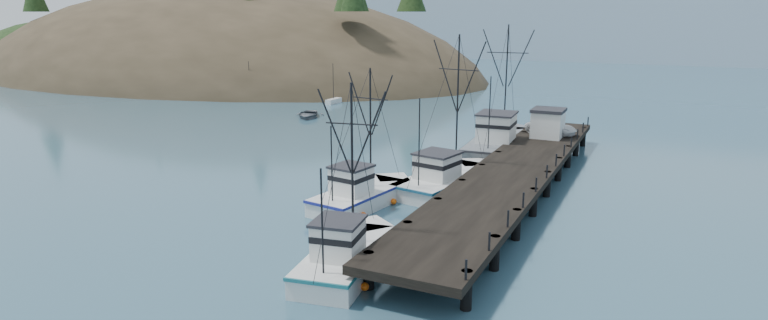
# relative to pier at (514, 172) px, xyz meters

# --- Properties ---
(ground) EXTENTS (400.00, 400.00, 0.00)m
(ground) POSITION_rel_pier_xyz_m (-14.00, -16.00, -1.69)
(ground) COLOR #2F5468
(ground) RESTS_ON ground
(pier) EXTENTS (6.00, 44.00, 2.00)m
(pier) POSITION_rel_pier_xyz_m (0.00, 0.00, 0.00)
(pier) COLOR black
(pier) RESTS_ON ground
(headland) EXTENTS (134.80, 78.00, 51.00)m
(headland) POSITION_rel_pier_xyz_m (-88.95, 62.61, -6.24)
(headland) COLOR #382D1E
(headland) RESTS_ON ground
(distant_ridge) EXTENTS (360.00, 40.00, 26.00)m
(distant_ridge) POSITION_rel_pier_xyz_m (-4.00, 154.00, -1.69)
(distant_ridge) COLOR #9EB2C6
(distant_ridge) RESTS_ON ground
(distant_ridge_far) EXTENTS (180.00, 25.00, 18.00)m
(distant_ridge_far) POSITION_rel_pier_xyz_m (-54.00, 169.00, -1.69)
(distant_ridge_far) COLOR silver
(distant_ridge_far) RESTS_ON ground
(moored_sailboats) EXTENTS (20.40, 14.43, 6.35)m
(moored_sailboats) POSITION_rel_pier_xyz_m (-46.36, 39.10, -1.36)
(moored_sailboats) COLOR silver
(moored_sailboats) RESTS_ON ground
(trawler_near) EXTENTS (4.73, 10.33, 10.53)m
(trawler_near) POSITION_rel_pier_xyz_m (-4.82, -18.18, -0.87)
(trawler_near) COLOR silver
(trawler_near) RESTS_ON ground
(trawler_mid) EXTENTS (4.73, 10.34, 10.31)m
(trawler_mid) POSITION_rel_pier_xyz_m (-9.21, -7.84, -0.87)
(trawler_mid) COLOR silver
(trawler_mid) RESTS_ON ground
(trawler_far) EXTENTS (5.95, 12.47, 12.52)m
(trawler_far) POSITION_rel_pier_xyz_m (-5.03, -1.09, -0.87)
(trawler_far) COLOR silver
(trawler_far) RESTS_ON ground
(work_vessel) EXTENTS (5.37, 15.60, 13.04)m
(work_vessel) POSITION_rel_pier_xyz_m (-4.27, 12.06, -0.46)
(work_vessel) COLOR slate
(work_vessel) RESTS_ON ground
(pier_shed) EXTENTS (3.00, 3.20, 2.80)m
(pier_shed) POSITION_rel_pier_xyz_m (0.03, 13.23, 1.73)
(pier_shed) COLOR silver
(pier_shed) RESTS_ON pier
(pickup_truck) EXTENTS (5.39, 3.46, 1.38)m
(pickup_truck) POSITION_rel_pier_xyz_m (0.10, 14.89, 1.00)
(pickup_truck) COLOR silver
(pickup_truck) RESTS_ON pier
(motorboat) EXTENTS (5.82, 6.65, 1.15)m
(motorboat) POSITION_rel_pier_xyz_m (-33.47, 22.58, -1.69)
(motorboat) COLOR #595C63
(motorboat) RESTS_ON ground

